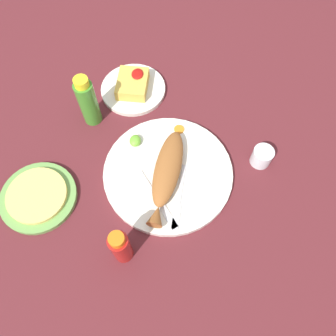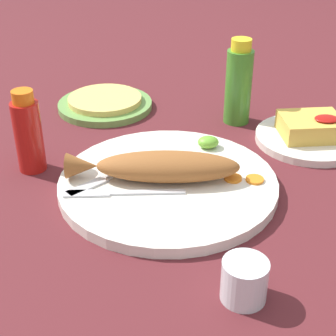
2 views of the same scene
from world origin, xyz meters
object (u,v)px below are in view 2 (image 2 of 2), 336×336
hot_sauce_bottle_red (28,133)px  tortilla_plate (105,105)px  hot_sauce_bottle_green (239,84)px  side_plate_fries (309,138)px  salt_cup (244,283)px  fork_far (111,176)px  main_plate (168,184)px  fried_fish (159,166)px  fork_near (116,193)px

hot_sauce_bottle_red → tortilla_plate: 0.28m
hot_sauce_bottle_red → tortilla_plate: hot_sauce_bottle_red is taller
hot_sauce_bottle_green → side_plate_fries: 0.17m
salt_cup → tortilla_plate: salt_cup is taller
fork_far → hot_sauce_bottle_green: (0.25, 0.23, 0.06)m
side_plate_fries → main_plate: bearing=-153.6°
hot_sauce_bottle_red → tortilla_plate: size_ratio=0.71×
fried_fish → tortilla_plate: (-0.09, 0.33, -0.03)m
fork_near → salt_cup: bearing=128.2°
side_plate_fries → salt_cup: bearing=-118.6°
salt_cup → side_plate_fries: 0.44m
tortilla_plate → main_plate: bearing=-72.4°
main_plate → tortilla_plate: bearing=107.6°
fork_far → salt_cup: size_ratio=2.80×
hot_sauce_bottle_green → tortilla_plate: (-0.27, 0.09, -0.07)m
fork_far → side_plate_fries: fork_far is taller
fork_near → hot_sauce_bottle_green: 0.37m
fork_near → side_plate_fries: (0.36, 0.17, -0.01)m
main_plate → hot_sauce_bottle_red: size_ratio=2.45×
hot_sauce_bottle_green → salt_cup: (-0.09, -0.49, -0.06)m
main_plate → hot_sauce_bottle_green: (0.16, 0.24, 0.07)m
fork_far → hot_sauce_bottle_green: hot_sauce_bottle_green is taller
tortilla_plate → hot_sauce_bottle_green: bearing=-18.7°
fried_fish → fork_near: size_ratio=1.50×
main_plate → hot_sauce_bottle_green: bearing=56.2°
fried_fish → fork_far: 0.08m
fork_near → main_plate: bearing=-153.1°
main_plate → hot_sauce_bottle_red: bearing=159.4°
fried_fish → salt_cup: fried_fish is taller
hot_sauce_bottle_red → salt_cup: size_ratio=2.55×
fork_near → side_plate_fries: 0.40m
main_plate → side_plate_fries: 0.31m
main_plate → hot_sauce_bottle_green: 0.30m
main_plate → fork_near: (-0.08, -0.04, 0.01)m
fork_near → salt_cup: salt_cup is taller
main_plate → fork_far: bearing=171.8°
hot_sauce_bottle_red → salt_cup: hot_sauce_bottle_red is taller
hot_sauce_bottle_red → hot_sauce_bottle_green: 0.42m
side_plate_fries → tortilla_plate: same height
main_plate → hot_sauce_bottle_red: 0.25m
hot_sauce_bottle_green → side_plate_fries: hot_sauce_bottle_green is taller
fried_fish → salt_cup: 0.26m
fried_fish → salt_cup: size_ratio=4.98×
fork_far → hot_sauce_bottle_red: bearing=-65.0°
fried_fish → fork_far: (-0.08, 0.01, -0.02)m
hot_sauce_bottle_green → tortilla_plate: 0.29m
fried_fish → fork_near: 0.08m
hot_sauce_bottle_green → side_plate_fries: size_ratio=0.85×
fork_far → salt_cup: bearing=84.1°
fork_near → fork_far: 0.05m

